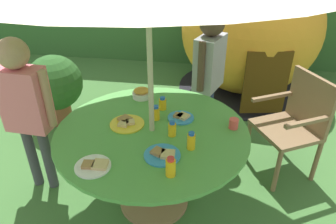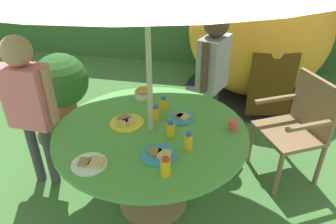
{
  "view_description": "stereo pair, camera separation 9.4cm",
  "coord_description": "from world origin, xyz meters",
  "px_view_note": "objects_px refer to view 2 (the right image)",
  "views": [
    {
      "loc": [
        0.4,
        -1.81,
        1.94
      ],
      "look_at": [
        0.09,
        0.17,
        0.76
      ],
      "focal_mm": 33.6,
      "sensor_mm": 36.0,
      "label": 1
    },
    {
      "loc": [
        0.49,
        -1.79,
        1.94
      ],
      "look_at": [
        0.09,
        0.17,
        0.76
      ],
      "focal_mm": 33.6,
      "sensor_mm": 36.0,
      "label": 2
    }
  ],
  "objects_px": {
    "plate_center_back": "(181,117)",
    "cup_near": "(233,125)",
    "juice_bottle_near_left": "(166,167)",
    "dome_tent": "(259,31)",
    "child_in_pink_shirt": "(28,97)",
    "juice_bottle_far_right": "(156,113)",
    "garden_table": "(152,149)",
    "potted_plant": "(61,82)",
    "plate_mid_left": "(126,122)",
    "juice_bottle_far_left": "(163,104)",
    "child_in_grey_shirt": "(213,64)",
    "juice_bottle_near_right": "(189,142)",
    "snack_bowl": "(144,93)",
    "plate_center_front": "(159,154)",
    "plate_mid_right": "(90,163)",
    "juice_bottle_front_edge": "(171,129)",
    "wooden_chair": "(299,123)"
  },
  "relations": [
    {
      "from": "juice_bottle_near_right",
      "to": "juice_bottle_front_edge",
      "type": "bearing_deg",
      "value": 137.99
    },
    {
      "from": "child_in_pink_shirt",
      "to": "juice_bottle_far_right",
      "type": "distance_m",
      "value": 0.98
    },
    {
      "from": "plate_center_back",
      "to": "plate_center_front",
      "type": "xyz_separation_m",
      "value": [
        -0.06,
        -0.46,
        -0.0
      ]
    },
    {
      "from": "wooden_chair",
      "to": "dome_tent",
      "type": "relative_size",
      "value": 0.43
    },
    {
      "from": "dome_tent",
      "to": "juice_bottle_far_right",
      "type": "height_order",
      "value": "dome_tent"
    },
    {
      "from": "child_in_grey_shirt",
      "to": "juice_bottle_far_right",
      "type": "height_order",
      "value": "child_in_grey_shirt"
    },
    {
      "from": "plate_center_back",
      "to": "child_in_pink_shirt",
      "type": "bearing_deg",
      "value": -173.42
    },
    {
      "from": "cup_near",
      "to": "child_in_pink_shirt",
      "type": "bearing_deg",
      "value": -177.7
    },
    {
      "from": "snack_bowl",
      "to": "plate_center_back",
      "type": "distance_m",
      "value": 0.46
    },
    {
      "from": "garden_table",
      "to": "potted_plant",
      "type": "xyz_separation_m",
      "value": [
        -1.29,
        1.04,
        -0.06
      ]
    },
    {
      "from": "plate_mid_left",
      "to": "plate_center_back",
      "type": "bearing_deg",
      "value": 20.69
    },
    {
      "from": "wooden_chair",
      "to": "cup_near",
      "type": "distance_m",
      "value": 0.77
    },
    {
      "from": "dome_tent",
      "to": "potted_plant",
      "type": "relative_size",
      "value": 2.64
    },
    {
      "from": "juice_bottle_front_edge",
      "to": "juice_bottle_far_left",
      "type": "bearing_deg",
      "value": 109.9
    },
    {
      "from": "juice_bottle_far_right",
      "to": "child_in_grey_shirt",
      "type": "bearing_deg",
      "value": 66.49
    },
    {
      "from": "plate_center_front",
      "to": "juice_bottle_near_right",
      "type": "xyz_separation_m",
      "value": [
        0.17,
        0.1,
        0.05
      ]
    },
    {
      "from": "garden_table",
      "to": "juice_bottle_near_right",
      "type": "bearing_deg",
      "value": -30.41
    },
    {
      "from": "child_in_grey_shirt",
      "to": "juice_bottle_near_right",
      "type": "height_order",
      "value": "child_in_grey_shirt"
    },
    {
      "from": "child_in_pink_shirt",
      "to": "plate_center_front",
      "type": "bearing_deg",
      "value": -13.62
    },
    {
      "from": "plate_center_back",
      "to": "cup_near",
      "type": "bearing_deg",
      "value": -10.48
    },
    {
      "from": "plate_mid_left",
      "to": "juice_bottle_far_right",
      "type": "bearing_deg",
      "value": 28.45
    },
    {
      "from": "juice_bottle_far_left",
      "to": "juice_bottle_front_edge",
      "type": "xyz_separation_m",
      "value": [
        0.13,
        -0.35,
        0.0
      ]
    },
    {
      "from": "garden_table",
      "to": "juice_bottle_front_edge",
      "type": "xyz_separation_m",
      "value": [
        0.15,
        -0.04,
        0.22
      ]
    },
    {
      "from": "dome_tent",
      "to": "juice_bottle_near_right",
      "type": "distance_m",
      "value": 2.49
    },
    {
      "from": "potted_plant",
      "to": "plate_mid_right",
      "type": "distance_m",
      "value": 1.82
    },
    {
      "from": "child_in_pink_shirt",
      "to": "juice_bottle_far_left",
      "type": "distance_m",
      "value": 1.03
    },
    {
      "from": "dome_tent",
      "to": "juice_bottle_near_right",
      "type": "xyz_separation_m",
      "value": [
        -0.53,
        -2.43,
        -0.05
      ]
    },
    {
      "from": "garden_table",
      "to": "juice_bottle_far_left",
      "type": "bearing_deg",
      "value": 85.41
    },
    {
      "from": "child_in_grey_shirt",
      "to": "cup_near",
      "type": "bearing_deg",
      "value": 34.24
    },
    {
      "from": "plate_center_back",
      "to": "cup_near",
      "type": "height_order",
      "value": "cup_near"
    },
    {
      "from": "wooden_chair",
      "to": "juice_bottle_far_right",
      "type": "relative_size",
      "value": 8.06
    },
    {
      "from": "garden_table",
      "to": "plate_center_front",
      "type": "relative_size",
      "value": 5.94
    },
    {
      "from": "juice_bottle_far_right",
      "to": "plate_mid_left",
      "type": "bearing_deg",
      "value": -151.55
    },
    {
      "from": "plate_center_front",
      "to": "juice_bottle_near_right",
      "type": "bearing_deg",
      "value": 31.95
    },
    {
      "from": "plate_mid_right",
      "to": "juice_bottle_front_edge",
      "type": "bearing_deg",
      "value": 44.17
    },
    {
      "from": "child_in_grey_shirt",
      "to": "plate_mid_right",
      "type": "distance_m",
      "value": 1.55
    },
    {
      "from": "child_in_pink_shirt",
      "to": "plate_mid_left",
      "type": "xyz_separation_m",
      "value": [
        0.77,
        -0.01,
        -0.12
      ]
    },
    {
      "from": "juice_bottle_near_left",
      "to": "dome_tent",
      "type": "bearing_deg",
      "value": 77.02
    },
    {
      "from": "child_in_pink_shirt",
      "to": "juice_bottle_near_right",
      "type": "distance_m",
      "value": 1.28
    },
    {
      "from": "plate_mid_right",
      "to": "plate_center_back",
      "type": "relative_size",
      "value": 1.11
    },
    {
      "from": "snack_bowl",
      "to": "plate_mid_right",
      "type": "bearing_deg",
      "value": -95.07
    },
    {
      "from": "cup_near",
      "to": "dome_tent",
      "type": "bearing_deg",
      "value": 83.25
    },
    {
      "from": "wooden_chair",
      "to": "plate_mid_left",
      "type": "xyz_separation_m",
      "value": [
        -1.32,
        -0.57,
        0.2
      ]
    },
    {
      "from": "juice_bottle_far_right",
      "to": "juice_bottle_front_edge",
      "type": "height_order",
      "value": "same"
    },
    {
      "from": "dome_tent",
      "to": "cup_near",
      "type": "distance_m",
      "value": 2.16
    },
    {
      "from": "child_in_pink_shirt",
      "to": "plate_center_back",
      "type": "distance_m",
      "value": 1.17
    },
    {
      "from": "garden_table",
      "to": "juice_bottle_front_edge",
      "type": "relative_size",
      "value": 12.23
    },
    {
      "from": "juice_bottle_near_left",
      "to": "juice_bottle_front_edge",
      "type": "relative_size",
      "value": 1.12
    },
    {
      "from": "garden_table",
      "to": "juice_bottle_far_right",
      "type": "relative_size",
      "value": 12.17
    },
    {
      "from": "child_in_pink_shirt",
      "to": "juice_bottle_near_right",
      "type": "bearing_deg",
      "value": -6.94
    }
  ]
}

